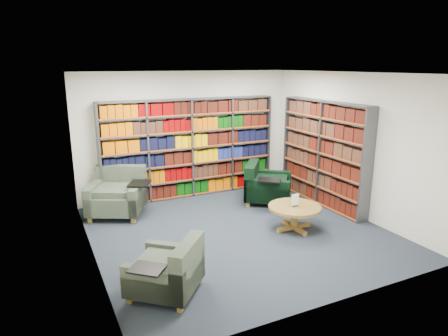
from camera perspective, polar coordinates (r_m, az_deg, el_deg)
name	(u,v)px	position (r m, az deg, el deg)	size (l,w,h in m)	color
room_shell	(239,156)	(6.90, 2.16, 1.67)	(5.02, 5.02, 2.82)	black
bookshelf_back	(191,148)	(9.05, -4.79, 2.82)	(4.00, 0.28, 2.20)	#47494F
bookshelf_right	(323,154)	(8.73, 13.99, 1.99)	(0.28, 2.50, 2.20)	#47494F
chair_teal_left	(118,195)	(8.36, -14.85, -3.80)	(1.37, 1.36, 0.92)	#092430
chair_green_right	(264,187)	(8.78, 5.73, -2.65)	(1.32, 1.33, 0.86)	black
chair_teal_front	(171,273)	(5.43, -7.65, -14.59)	(1.18, 1.18, 0.76)	#092430
coffee_table	(295,211)	(7.40, 10.04, -6.04)	(0.96, 0.96, 0.67)	olive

